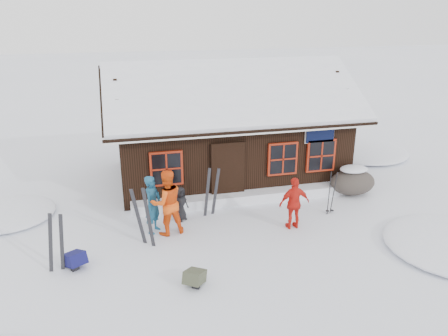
# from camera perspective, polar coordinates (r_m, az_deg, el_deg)

# --- Properties ---
(ground) EXTENTS (120.00, 120.00, 0.00)m
(ground) POSITION_cam_1_polar(r_m,az_deg,el_deg) (12.39, -0.72, -9.29)
(ground) COLOR white
(ground) RESTS_ON ground
(mountain_hut) EXTENTS (8.90, 6.09, 4.42)m
(mountain_hut) POSITION_cam_1_polar(r_m,az_deg,el_deg) (16.62, 0.31, 4.34)
(mountain_hut) COLOR black
(mountain_hut) RESTS_ON ground
(snow_drift) EXTENTS (7.60, 0.60, 0.35)m
(snow_drift) POSITION_cam_1_polar(r_m,az_deg,el_deg) (14.62, 2.96, -3.79)
(snow_drift) COLOR white
(snow_drift) RESTS_ON ground
(snow_mounds) EXTENTS (20.60, 13.20, 0.48)m
(snow_mounds) POSITION_cam_1_polar(r_m,az_deg,el_deg) (14.40, 3.98, -4.96)
(snow_mounds) COLOR white
(snow_mounds) RESTS_ON ground
(skier_teal) EXTENTS (0.69, 0.75, 1.71)m
(skier_teal) POSITION_cam_1_polar(r_m,az_deg,el_deg) (12.59, -9.28, -4.71)
(skier_teal) COLOR navy
(skier_teal) RESTS_ON ground
(skier_orange_left) EXTENTS (1.07, 0.91, 1.93)m
(skier_orange_left) POSITION_cam_1_polar(r_m,az_deg,el_deg) (12.39, -7.48, -4.49)
(skier_orange_left) COLOR #F05111
(skier_orange_left) RESTS_ON ground
(skier_orange_right) EXTENTS (0.93, 0.41, 1.57)m
(skier_orange_right) POSITION_cam_1_polar(r_m,az_deg,el_deg) (12.83, 9.17, -4.56)
(skier_orange_right) COLOR red
(skier_orange_right) RESTS_ON ground
(skier_crouched) EXTENTS (0.63, 0.58, 1.07)m
(skier_crouched) POSITION_cam_1_polar(r_m,az_deg,el_deg) (13.29, -5.70, -4.68)
(skier_crouched) COLOR black
(skier_crouched) RESTS_ON ground
(boulder) EXTENTS (1.58, 1.18, 0.92)m
(boulder) POSITION_cam_1_polar(r_m,az_deg,el_deg) (15.75, 16.44, -1.68)
(boulder) COLOR #49413A
(boulder) RESTS_ON ground
(ski_pair_left) EXTENTS (0.50, 0.15, 1.60)m
(ski_pair_left) POSITION_cam_1_polar(r_m,az_deg,el_deg) (11.43, -21.07, -9.19)
(ski_pair_left) COLOR black
(ski_pair_left) RESTS_ON ground
(ski_pair_mid) EXTENTS (0.59, 0.29, 1.70)m
(ski_pair_mid) POSITION_cam_1_polar(r_m,az_deg,el_deg) (11.98, -10.48, -6.40)
(ski_pair_mid) COLOR black
(ski_pair_mid) RESTS_ON ground
(ski_pair_right) EXTENTS (0.54, 0.13, 1.59)m
(ski_pair_right) POSITION_cam_1_polar(r_m,az_deg,el_deg) (13.49, -1.65, -3.23)
(ski_pair_right) COLOR black
(ski_pair_right) RESTS_ON ground
(ski_poles) EXTENTS (0.26, 0.13, 1.43)m
(ski_poles) POSITION_cam_1_polar(r_m,az_deg,el_deg) (14.01, 13.85, -3.23)
(ski_poles) COLOR black
(ski_poles) RESTS_ON ground
(backpack_blue) EXTENTS (0.66, 0.71, 0.31)m
(backpack_blue) POSITION_cam_1_polar(r_m,az_deg,el_deg) (11.72, -18.88, -11.47)
(backpack_blue) COLOR #101048
(backpack_blue) RESTS_ON ground
(backpack_olive) EXTENTS (0.64, 0.67, 0.29)m
(backpack_olive) POSITION_cam_1_polar(r_m,az_deg,el_deg) (10.51, -3.85, -14.32)
(backpack_olive) COLOR #3E422F
(backpack_olive) RESTS_ON ground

